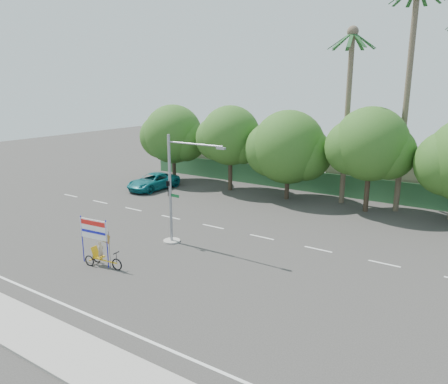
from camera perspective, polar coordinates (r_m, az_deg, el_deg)
The scene contains 14 objects.
ground at distance 24.58m, azimuth -8.45°, elevation -10.29°, with size 120.00×120.00×0.00m, color #33302D.
sidewalk_near at distance 20.31m, azimuth -23.36°, elevation -16.75°, with size 50.00×2.40×0.12m, color gray.
fence at distance 41.89m, azimuth 11.52°, elevation 1.28°, with size 38.00×0.08×2.00m, color #336B3D.
building_left at distance 50.04m, azimuth 2.92°, elevation 4.78°, with size 12.00×8.00×4.00m, color #B9AE93.
building_right at distance 43.85m, azimuth 23.56°, elevation 2.02°, with size 14.00×8.00×3.60m, color #B9AE93.
tree_far_left at distance 45.52m, azimuth -6.70°, elevation 7.29°, with size 7.14×6.00×7.96m.
tree_left at distance 41.33m, azimuth 0.78°, elevation 7.11°, with size 6.66×5.60×8.07m.
tree_center at distance 38.51m, azimuth 8.32°, elevation 5.56°, with size 7.62×6.40×7.85m.
tree_right at distance 36.00m, azimuth 18.52°, elevation 5.64°, with size 6.90×5.80×8.36m.
palm_tall at distance 36.67m, azimuth 22.98°, elevation 13.62°, with size 3.73×3.79×17.45m.
palm_short at distance 37.83m, azimuth 15.93°, elevation 11.72°, with size 3.73×3.79×14.45m.
traffic_signal at distance 27.79m, azimuth -6.56°, elevation -0.94°, with size 4.72×1.10×7.00m.
trike_billboard at distance 25.69m, azimuth -16.07°, elevation -6.86°, with size 2.87×0.77×2.83m.
pickup_truck at distance 42.85m, azimuth -9.24°, elevation 1.36°, with size 2.55×5.53×1.54m, color #0F696F.
Camera 1 is at (15.23, -16.45, 10.08)m, focal length 35.00 mm.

